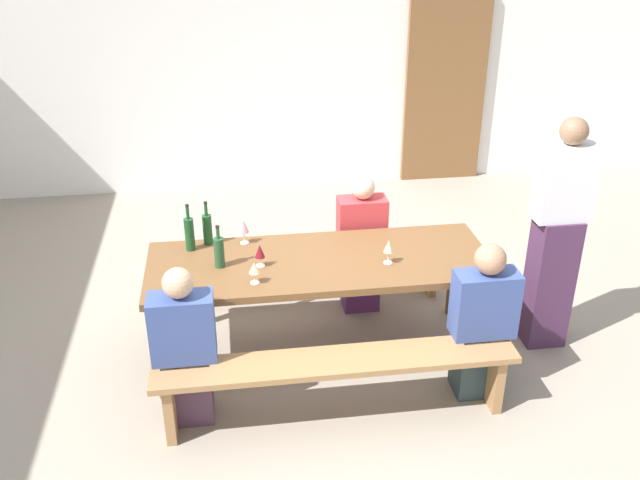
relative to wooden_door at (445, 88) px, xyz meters
The scene contains 17 objects.
ground_plane 3.87m from the wooden_door, 119.89° to the right, with size 24.00×24.00×0.00m, color gray.
back_wall 1.94m from the wooden_door, behind, with size 14.00×0.20×3.20m, color white.
wooden_door is the anchor object (origin of this frame).
tasting_table 3.75m from the wooden_door, 119.89° to the right, with size 2.34×0.86×0.75m.
bench_near 4.43m from the wooden_door, 115.13° to the right, with size 2.24×0.30×0.45m.
bench_far 3.19m from the wooden_door, 126.56° to the right, with size 2.24×0.30×0.45m.
wine_bottle_0 4.11m from the wooden_door, 128.04° to the right, with size 0.07×0.07×0.30m.
wine_bottle_1 3.89m from the wooden_door, 132.23° to the right, with size 0.07×0.07×0.32m.
wine_bottle_2 4.03m from the wooden_door, 132.74° to the right, with size 0.07×0.07×0.34m.
wine_glass_0 3.75m from the wooden_door, 129.00° to the right, with size 0.07×0.07×0.19m.
wine_glass_1 3.63m from the wooden_door, 112.88° to the right, with size 0.07×0.07×0.17m.
wine_glass_2 4.19m from the wooden_door, 123.57° to the right, with size 0.07×0.07×0.15m.
wine_glass_3 3.98m from the wooden_door, 124.74° to the right, with size 0.07×0.07×0.16m.
seated_guest_near_0 4.74m from the wooden_door, 126.01° to the right, with size 0.39×0.24×1.06m.
seated_guest_near_1 3.95m from the wooden_door, 103.16° to the right, with size 0.40×0.24×1.09m.
seated_guest_far_0 3.07m from the wooden_door, 118.71° to the right, with size 0.37×0.24×1.11m.
standing_host 3.33m from the wooden_door, 93.69° to the right, with size 0.38×0.24×1.70m.
Camera 1 is at (-0.59, -4.16, 2.99)m, focal length 39.27 mm.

